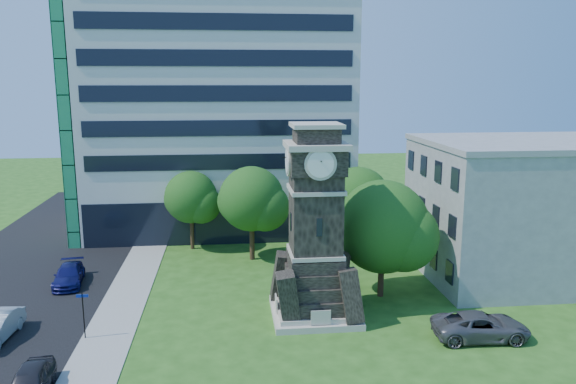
{
  "coord_description": "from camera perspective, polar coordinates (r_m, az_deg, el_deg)",
  "views": [
    {
      "loc": [
        -2.24,
        -31.24,
        14.79
      ],
      "look_at": [
        1.78,
        6.57,
        7.15
      ],
      "focal_mm": 35.0,
      "sensor_mm": 36.0,
      "label": 1
    }
  ],
  "objects": [
    {
      "name": "street_sign",
      "position": [
        35.01,
        -20.08,
        -11.23
      ],
      "size": [
        0.67,
        0.07,
        2.8
      ],
      "rotation": [
        0.0,
        0.0,
        0.0
      ],
      "color": "black",
      "rests_on": "ground"
    },
    {
      "name": "office_low",
      "position": [
        46.1,
        22.9,
        -1.55
      ],
      "size": [
        15.2,
        12.2,
        10.4
      ],
      "color": "#9C9FA2",
      "rests_on": "ground"
    },
    {
      "name": "ground",
      "position": [
        34.64,
        -1.83,
        -13.92
      ],
      "size": [
        160.0,
        160.0,
        0.0
      ],
      "primitive_type": "plane",
      "color": "#265017",
      "rests_on": "ground"
    },
    {
      "name": "sidewalk",
      "position": [
        39.8,
        -16.43,
        -10.89
      ],
      "size": [
        3.0,
        70.0,
        0.06
      ],
      "primitive_type": "cube",
      "color": "gray",
      "rests_on": "ground"
    },
    {
      "name": "clock_tower",
      "position": [
        34.97,
        2.78,
        -4.43
      ],
      "size": [
        5.4,
        5.4,
        12.22
      ],
      "color": "beige",
      "rests_on": "ground"
    },
    {
      "name": "car_street_south",
      "position": [
        30.56,
        -24.77,
        -17.16
      ],
      "size": [
        1.88,
        4.31,
        1.45
      ],
      "primitive_type": "imported",
      "rotation": [
        0.0,
        0.0,
        0.04
      ],
      "color": "black",
      "rests_on": "ground"
    },
    {
      "name": "car_east_lot",
      "position": [
        35.2,
        19.0,
        -12.75
      ],
      "size": [
        5.68,
        2.84,
        1.55
      ],
      "primitive_type": "imported",
      "rotation": [
        0.0,
        0.0,
        1.52
      ],
      "color": "#505055",
      "rests_on": "ground"
    },
    {
      "name": "tree_nw",
      "position": [
        49.79,
        -9.76,
        -0.73
      ],
      "size": [
        5.05,
        4.59,
        6.99
      ],
      "rotation": [
        0.0,
        0.0,
        0.22
      ],
      "color": "#332114",
      "rests_on": "ground"
    },
    {
      "name": "tree_nc",
      "position": [
        46.14,
        -3.64,
        -0.95
      ],
      "size": [
        5.9,
        5.37,
        7.86
      ],
      "rotation": [
        0.0,
        0.0,
        -0.03
      ],
      "color": "#332114",
      "rests_on": "ground"
    },
    {
      "name": "car_street_north",
      "position": [
        44.61,
        -21.37,
        -7.88
      ],
      "size": [
        2.52,
        4.94,
        1.37
      ],
      "primitive_type": "imported",
      "rotation": [
        0.0,
        0.0,
        0.13
      ],
      "color": "#12124F",
      "rests_on": "ground"
    },
    {
      "name": "park_bench",
      "position": [
        36.75,
        4.76,
        -11.46
      ],
      "size": [
        2.04,
        0.54,
        1.05
      ],
      "rotation": [
        0.0,
        0.0,
        -0.23
      ],
      "color": "black",
      "rests_on": "ground"
    },
    {
      "name": "tree_east",
      "position": [
        38.76,
        9.71,
        -3.75
      ],
      "size": [
        7.01,
        6.37,
        8.18
      ],
      "rotation": [
        0.0,
        0.0,
        -0.03
      ],
      "color": "#332114",
      "rests_on": "ground"
    },
    {
      "name": "office_tall",
      "position": [
        57.1,
        -7.16,
        10.71
      ],
      "size": [
        26.2,
        15.11,
        28.6
      ],
      "color": "silver",
      "rests_on": "ground"
    },
    {
      "name": "tree_ne",
      "position": [
        48.82,
        7.21,
        -0.91
      ],
      "size": [
        6.12,
        5.56,
        7.46
      ],
      "rotation": [
        0.0,
        0.0,
        0.44
      ],
      "color": "#332114",
      "rests_on": "ground"
    }
  ]
}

